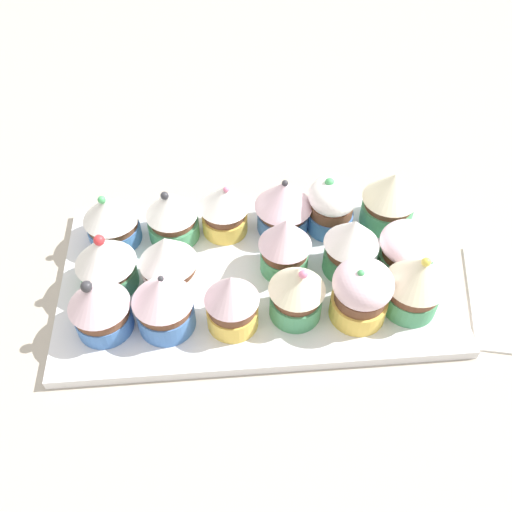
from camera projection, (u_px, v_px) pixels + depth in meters
ground_plane at (256, 288)px, 64.89cm from camera, size 180.00×180.00×3.00cm
baking_tray at (256, 277)px, 63.31cm from camera, size 43.28×24.06×1.20cm
cupcake_0 at (99, 305)px, 55.47cm from camera, size 6.22×6.22×7.36cm
cupcake_1 at (163, 303)px, 55.69cm from camera, size 6.22×6.22×7.26cm
cupcake_2 at (232, 301)px, 55.61cm from camera, size 5.55×5.55×7.47cm
cupcake_3 at (297, 291)px, 56.48cm from camera, size 5.83×5.83×7.56cm
cupcake_4 at (361, 292)px, 56.42cm from camera, size 6.17×6.17×7.56cm
cupcake_5 at (416, 283)px, 56.76cm from camera, size 6.34×6.34×8.10cm
cupcake_6 at (105, 260)px, 59.31cm from camera, size 6.55×6.55×7.49cm
cupcake_7 at (168, 262)px, 59.10cm from camera, size 6.22×6.22×7.37cm
cupcake_8 at (285, 244)px, 60.46cm from camera, size 5.83×5.83×7.57cm
cupcake_9 at (351, 245)px, 60.42cm from camera, size 6.05×6.05×7.50cm
cupcake_10 at (408, 250)px, 61.08cm from camera, size 6.47×6.47×5.91cm
cupcake_11 at (111, 218)px, 63.86cm from camera, size 6.39×6.39×6.93cm
cupcake_12 at (172, 214)px, 64.26cm from camera, size 6.04×6.04×7.07cm
cupcake_13 at (224, 209)px, 64.80cm from camera, size 5.83×5.83×6.89cm
cupcake_14 at (284, 204)px, 64.86cm from camera, size 6.80×6.80×7.38cm
cupcake_15 at (332, 205)px, 64.92cm from camera, size 5.69×5.69×7.45cm
cupcake_16 at (390, 198)px, 65.51cm from camera, size 6.52×6.52×7.37cm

